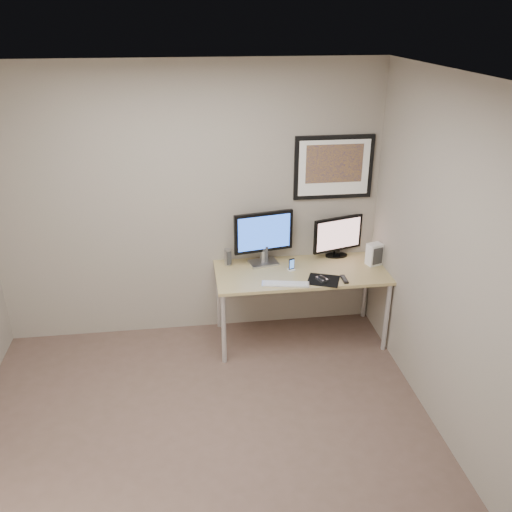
# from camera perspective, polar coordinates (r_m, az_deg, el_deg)

# --- Properties ---
(floor) EXTENTS (3.60, 3.60, 0.00)m
(floor) POSITION_cam_1_polar(r_m,az_deg,el_deg) (4.29, -5.51, -19.25)
(floor) COLOR brown
(floor) RESTS_ON ground
(room) EXTENTS (3.60, 3.60, 3.60)m
(room) POSITION_cam_1_polar(r_m,az_deg,el_deg) (3.79, -6.82, 4.04)
(room) COLOR white
(room) RESTS_ON ground
(desk) EXTENTS (1.60, 0.70, 0.73)m
(desk) POSITION_cam_1_polar(r_m,az_deg,el_deg) (5.11, 4.73, -2.24)
(desk) COLOR #988149
(desk) RESTS_ON floor
(framed_art) EXTENTS (0.75, 0.04, 0.60)m
(framed_art) POSITION_cam_1_polar(r_m,az_deg,el_deg) (5.16, 8.18, 9.23)
(framed_art) COLOR black
(framed_art) RESTS_ON room
(monitor_large) EXTENTS (0.57, 0.23, 0.52)m
(monitor_large) POSITION_cam_1_polar(r_m,az_deg,el_deg) (5.10, 0.80, 2.14)
(monitor_large) COLOR #AAAAAF
(monitor_large) RESTS_ON desk
(monitor_tv) EXTENTS (0.51, 0.18, 0.41)m
(monitor_tv) POSITION_cam_1_polar(r_m,az_deg,el_deg) (5.34, 8.60, 2.11)
(monitor_tv) COLOR black
(monitor_tv) RESTS_ON desk
(speaker_left) EXTENTS (0.08, 0.08, 0.16)m
(speaker_left) POSITION_cam_1_polar(r_m,az_deg,el_deg) (5.17, -3.01, -0.10)
(speaker_left) COLOR #AAAAAF
(speaker_left) RESTS_ON desk
(speaker_right) EXTENTS (0.08, 0.08, 0.20)m
(speaker_right) POSITION_cam_1_polar(r_m,az_deg,el_deg) (5.20, 0.86, 0.32)
(speaker_right) COLOR #AAAAAF
(speaker_right) RESTS_ON desk
(phone_dock) EXTENTS (0.07, 0.07, 0.12)m
(phone_dock) POSITION_cam_1_polar(r_m,az_deg,el_deg) (5.06, 3.77, -0.90)
(phone_dock) COLOR black
(phone_dock) RESTS_ON desk
(keyboard) EXTENTS (0.43, 0.19, 0.01)m
(keyboard) POSITION_cam_1_polar(r_m,az_deg,el_deg) (4.82, 3.13, -2.94)
(keyboard) COLOR silver
(keyboard) RESTS_ON desk
(mousepad) EXTENTS (0.35, 0.33, 0.00)m
(mousepad) POSITION_cam_1_polar(r_m,az_deg,el_deg) (4.93, 7.12, -2.53)
(mousepad) COLOR black
(mousepad) RESTS_ON desk
(mouse) EXTENTS (0.10, 0.12, 0.04)m
(mouse) POSITION_cam_1_polar(r_m,az_deg,el_deg) (4.92, 6.94, -2.33)
(mouse) COLOR black
(mouse) RESTS_ON mousepad
(remote) EXTENTS (0.04, 0.15, 0.02)m
(remote) POSITION_cam_1_polar(r_m,az_deg,el_deg) (4.96, 9.28, -2.41)
(remote) COLOR black
(remote) RESTS_ON desk
(fan_unit) EXTENTS (0.16, 0.14, 0.21)m
(fan_unit) POSITION_cam_1_polar(r_m,az_deg,el_deg) (5.28, 12.35, 0.19)
(fan_unit) COLOR silver
(fan_unit) RESTS_ON desk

